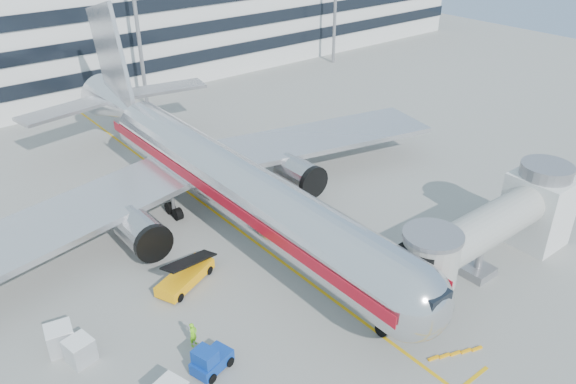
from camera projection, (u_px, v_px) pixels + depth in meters
ground at (303, 277)px, 42.31m from camera, size 180.00×180.00×0.00m
lead_in_line at (229, 223)px, 49.15m from camera, size 0.25×70.00×0.01m
main_jet at (216, 173)px, 48.31m from camera, size 50.95×48.70×16.06m
jet_bridge at (498, 224)px, 41.67m from camera, size 17.80×4.50×7.00m
terminal at (36, 34)px, 78.25m from camera, size 150.00×24.25×15.60m
belt_loader at (185, 276)px, 41.25m from camera, size 5.29×3.66×2.51m
baggage_tug at (210, 361)px, 33.74m from camera, size 2.82×2.18×1.89m
cargo_container_left at (80, 350)px, 34.51m from camera, size 1.78×1.78×1.61m
cargo_container_right at (60, 338)px, 35.33m from camera, size 1.90×1.90×1.73m
ramp_worker at (193, 334)px, 35.65m from camera, size 0.75×0.64×1.75m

